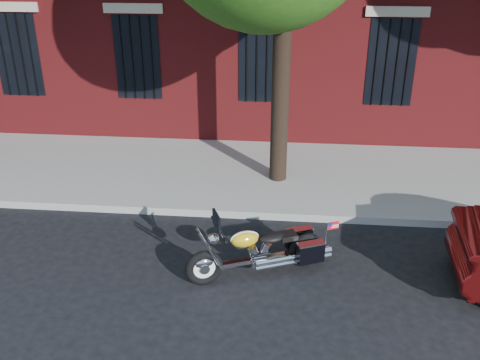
{
  "coord_description": "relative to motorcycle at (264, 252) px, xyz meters",
  "views": [
    {
      "loc": [
        0.67,
        -7.55,
        4.96
      ],
      "look_at": [
        -0.12,
        0.8,
        1.05
      ],
      "focal_mm": 40.0,
      "sensor_mm": 36.0,
      "label": 1
    }
  ],
  "objects": [
    {
      "name": "sidewalk",
      "position": [
        -0.38,
        3.71,
        -0.33
      ],
      "size": [
        40.0,
        3.6,
        0.15
      ],
      "primitive_type": "cube",
      "color": "gray",
      "rests_on": "ground"
    },
    {
      "name": "motorcycle",
      "position": [
        0.0,
        0.0,
        0.0
      ],
      "size": [
        2.33,
        1.24,
        1.21
      ],
      "rotation": [
        0.0,
        0.0,
        0.4
      ],
      "color": "black",
      "rests_on": "ground"
    },
    {
      "name": "curb",
      "position": [
        -0.38,
        1.83,
        -0.33
      ],
      "size": [
        40.0,
        0.16,
        0.15
      ],
      "primitive_type": "cube",
      "color": "gray",
      "rests_on": "ground"
    },
    {
      "name": "ground",
      "position": [
        -0.38,
        0.45,
        -0.41
      ],
      "size": [
        120.0,
        120.0,
        0.0
      ],
      "primitive_type": "plane",
      "color": "black",
      "rests_on": "ground"
    }
  ]
}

